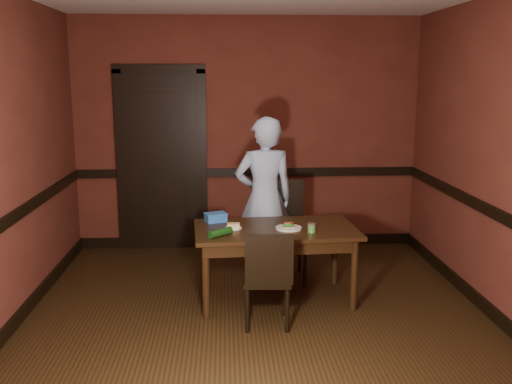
{
  "coord_description": "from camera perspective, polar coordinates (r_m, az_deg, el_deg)",
  "views": [
    {
      "loc": [
        -0.26,
        -4.42,
        2.03
      ],
      "look_at": [
        0.0,
        0.35,
        1.05
      ],
      "focal_mm": 40.0,
      "sensor_mm": 36.0,
      "label": 1
    }
  ],
  "objects": [
    {
      "name": "cheese_saucer",
      "position": [
        5.12,
        -2.28,
        -3.46
      ],
      "size": [
        0.15,
        0.15,
        0.05
      ],
      "rotation": [
        0.0,
        0.0,
        -0.14
      ],
      "color": "white",
      "rests_on": "dining_table"
    },
    {
      "name": "person",
      "position": [
        5.71,
        0.85,
        -0.66
      ],
      "size": [
        0.65,
        0.48,
        1.64
      ],
      "primitive_type": "imported",
      "rotation": [
        0.0,
        0.0,
        3.29
      ],
      "color": "#A1BBD8",
      "rests_on": "floor"
    },
    {
      "name": "sandwich_plate",
      "position": [
        5.12,
        3.28,
        -3.52
      ],
      "size": [
        0.23,
        0.23,
        0.06
      ],
      "rotation": [
        0.0,
        0.0,
        0.33
      ],
      "color": "white",
      "rests_on": "dining_table"
    },
    {
      "name": "dado_back",
      "position": [
        6.75,
        -0.88,
        1.96
      ],
      "size": [
        4.0,
        0.03,
        0.1
      ],
      "primitive_type": "cube",
      "color": "black",
      "rests_on": "ground"
    },
    {
      "name": "wall_back",
      "position": [
        6.71,
        -0.9,
        5.78
      ],
      "size": [
        4.0,
        0.02,
        2.7
      ],
      "primitive_type": "cube",
      "color": "#58251A",
      "rests_on": "ground"
    },
    {
      "name": "food_tub",
      "position": [
        5.36,
        -4.06,
        -2.54
      ],
      "size": [
        0.24,
        0.2,
        0.08
      ],
      "rotation": [
        0.0,
        0.0,
        0.37
      ],
      "color": "#3175C9",
      "rests_on": "dining_table"
    },
    {
      "name": "dining_table",
      "position": [
        5.25,
        1.94,
        -7.17
      ],
      "size": [
        1.5,
        0.91,
        0.68
      ],
      "primitive_type": "cube",
      "rotation": [
        0.0,
        0.0,
        0.07
      ],
      "color": "black",
      "rests_on": "floor"
    },
    {
      "name": "door",
      "position": [
        6.74,
        -9.42,
        3.44
      ],
      "size": [
        1.05,
        0.07,
        2.2
      ],
      "color": "black",
      "rests_on": "ground"
    },
    {
      "name": "baseboard_back",
      "position": [
        6.94,
        -0.86,
        -4.89
      ],
      "size": [
        4.0,
        0.03,
        0.12
      ],
      "primitive_type": "cube",
      "color": "black",
      "rests_on": "ground"
    },
    {
      "name": "dado_right",
      "position": [
        5.08,
        23.2,
        -2.2
      ],
      "size": [
        0.03,
        4.5,
        0.1
      ],
      "primitive_type": "cube",
      "color": "black",
      "rests_on": "ground"
    },
    {
      "name": "floor",
      "position": [
        4.87,
        0.23,
        -13.04
      ],
      "size": [
        4.0,
        4.5,
        0.01
      ],
      "primitive_type": "cube",
      "color": "black",
      "rests_on": "ground"
    },
    {
      "name": "wall_right",
      "position": [
        5.01,
        23.76,
        2.81
      ],
      "size": [
        0.02,
        4.5,
        2.7
      ],
      "primitive_type": "cube",
      "color": "#58251A",
      "rests_on": "ground"
    },
    {
      "name": "chair_near",
      "position": [
        4.72,
        1.07,
        -8.51
      ],
      "size": [
        0.4,
        0.4,
        0.82
      ],
      "primitive_type": null,
      "rotation": [
        0.0,
        0.0,
        3.1
      ],
      "color": "black",
      "rests_on": "floor"
    },
    {
      "name": "baseboard_left",
      "position": [
        5.13,
        -23.0,
        -11.94
      ],
      "size": [
        0.03,
        4.5,
        0.12
      ],
      "primitive_type": "cube",
      "color": "black",
      "rests_on": "ground"
    },
    {
      "name": "sauce_jar",
      "position": [
        5.01,
        5.59,
        -3.59
      ],
      "size": [
        0.07,
        0.07,
        0.08
      ],
      "rotation": [
        0.0,
        0.0,
        -0.04
      ],
      "color": "#488838",
      "rests_on": "dining_table"
    },
    {
      "name": "wrapped_veg",
      "position": [
        4.88,
        -3.58,
        -4.07
      ],
      "size": [
        0.22,
        0.2,
        0.06
      ],
      "primitive_type": "cylinder",
      "rotation": [
        0.0,
        1.57,
        0.72
      ],
      "color": "#123A10",
      "rests_on": "dining_table"
    },
    {
      "name": "chair_far",
      "position": [
        5.7,
        2.68,
        -4.02
      ],
      "size": [
        0.47,
        0.47,
        0.99
      ],
      "primitive_type": null,
      "rotation": [
        0.0,
        0.0,
        -0.01
      ],
      "color": "black",
      "rests_on": "floor"
    },
    {
      "name": "dado_left",
      "position": [
        4.87,
        -23.78,
        -2.81
      ],
      "size": [
        0.03,
        4.5,
        0.1
      ],
      "primitive_type": "cube",
      "color": "black",
      "rests_on": "ground"
    },
    {
      "name": "wall_front",
      "position": [
        2.29,
        3.61,
        -5.71
      ],
      "size": [
        4.0,
        0.02,
        2.7
      ],
      "primitive_type": "cube",
      "color": "#58251A",
      "rests_on": "ground"
    },
    {
      "name": "baseboard_right",
      "position": [
        5.33,
        22.47,
        -11.0
      ],
      "size": [
        0.03,
        4.5,
        0.12
      ],
      "primitive_type": "cube",
      "color": "black",
      "rests_on": "ground"
    }
  ]
}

